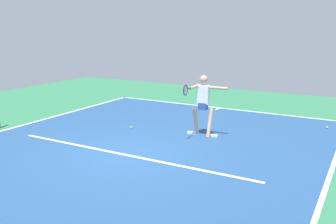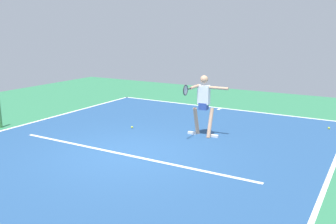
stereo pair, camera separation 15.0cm
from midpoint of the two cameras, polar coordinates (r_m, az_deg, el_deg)
The scene contains 10 objects.
ground_plane at distance 9.45m, azimuth -6.70°, elevation -6.45°, with size 21.84×21.84×0.00m, color #2D754C.
court_surface at distance 9.44m, azimuth -6.70°, elevation -6.44°, with size 9.35×12.60×0.00m, color navy.
court_line_baseline_near at distance 14.76m, azimuth 7.63°, elevation 0.64°, with size 9.35×0.10×0.01m, color white.
court_line_sideline_left at distance 7.86m, azimuth 22.44°, elevation -11.49°, with size 0.10×12.60×0.01m, color white.
court_line_sideline_right at distance 12.63m, azimuth -24.00°, elevation -2.50°, with size 0.10×12.60×0.01m, color white.
court_line_service at distance 9.38m, azimuth -7.02°, elevation -6.58°, with size 7.01×0.10×0.01m, color white.
court_line_centre_mark at distance 14.58m, azimuth 7.34°, elevation 0.49°, with size 0.10×0.30×0.01m, color white.
tennis_player at distance 10.69m, azimuth 5.02°, elevation 1.65°, with size 1.20×1.26×1.81m.
tennis_ball_far_corner at distance 11.75m, azimuth -6.08°, elevation -2.37°, with size 0.07×0.07×0.07m, color yellow.
tennis_ball_near_player at distance 12.68m, azimuth 23.07°, elevation -2.21°, with size 0.07×0.07×0.07m, color yellow.
Camera 1 is at (-5.22, 7.22, 3.12)m, focal length 39.44 mm.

